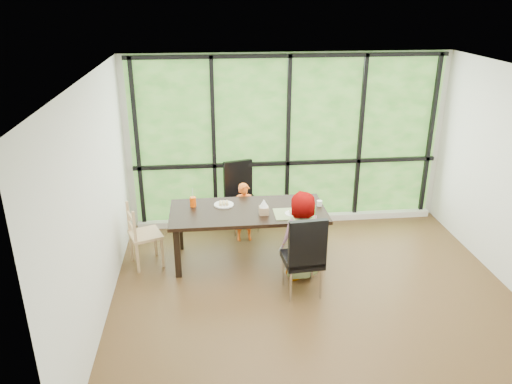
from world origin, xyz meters
TOP-DOWN VIEW (x-y plane):
  - ground at (0.00, 0.00)m, footprint 5.00×5.00m
  - back_wall at (0.00, 2.25)m, footprint 5.00×0.00m
  - foliage_backdrop at (0.00, 2.23)m, footprint 4.80×0.02m
  - window_mullions at (0.00, 2.19)m, footprint 4.80×0.06m
  - window_sill at (0.00, 2.15)m, footprint 4.80×0.12m
  - dining_table at (-0.73, 1.01)m, footprint 2.18×1.10m
  - chair_window_leather at (-0.74, 1.96)m, footprint 0.57×0.57m
  - chair_interior_leather at (-0.15, 0.10)m, footprint 0.50×0.50m
  - chair_end_beech at (-2.14, 1.01)m, footprint 0.52×0.53m
  - child_toddler at (-0.73, 1.59)m, footprint 0.34×0.24m
  - child_older at (-0.11, 0.47)m, footprint 0.67×0.54m
  - placemat at (-0.14, 0.82)m, footprint 0.51×0.38m
  - plate_far at (-1.06, 1.21)m, footprint 0.27×0.27m
  - plate_near at (-0.15, 0.82)m, footprint 0.21×0.21m
  - orange_cup at (-1.48, 1.22)m, footprint 0.09×0.09m
  - green_cup at (0.10, 0.77)m, footprint 0.09×0.09m
  - white_mug at (0.27, 1.05)m, footprint 0.07×0.07m
  - tissue_box at (-0.54, 0.86)m, footprint 0.12×0.12m
  - crepe_rolls_far at (-1.06, 1.21)m, footprint 0.15×0.12m
  - crepe_rolls_near at (-0.15, 0.82)m, footprint 0.10×0.12m
  - straw_white at (-1.48, 1.22)m, footprint 0.01×0.04m
  - straw_pink at (0.10, 0.77)m, footprint 0.01×0.04m
  - tissue at (-0.54, 0.86)m, footprint 0.12×0.12m

SIDE VIEW (x-z plane):
  - ground at x=0.00m, z-range 0.00..0.00m
  - window_sill at x=0.00m, z-range 0.00..0.10m
  - dining_table at x=-0.73m, z-range 0.00..0.75m
  - chair_end_beech at x=-2.14m, z-range 0.00..0.90m
  - child_toddler at x=-0.73m, z-range 0.00..0.91m
  - chair_window_leather at x=-0.74m, z-range 0.00..1.08m
  - chair_interior_leather at x=-0.15m, z-range 0.00..1.08m
  - child_older at x=-0.11m, z-range 0.00..1.19m
  - placemat at x=-0.14m, z-range 0.75..0.76m
  - plate_near at x=-0.15m, z-range 0.75..0.76m
  - plate_far at x=-1.06m, z-range 0.75..0.77m
  - crepe_rolls_near at x=-0.15m, z-range 0.76..0.80m
  - crepe_rolls_far at x=-1.06m, z-range 0.77..0.80m
  - white_mug at x=0.27m, z-range 0.75..0.83m
  - tissue_box at x=-0.54m, z-range 0.75..0.86m
  - orange_cup at x=-1.48m, z-range 0.75..0.89m
  - green_cup at x=0.10m, z-range 0.75..0.89m
  - tissue at x=-0.54m, z-range 0.86..0.97m
  - straw_white at x=-1.48m, z-range 0.83..1.03m
  - straw_pink at x=0.10m, z-range 0.83..1.03m
  - back_wall at x=0.00m, z-range -1.15..3.85m
  - foliage_backdrop at x=0.00m, z-range 0.03..2.67m
  - window_mullions at x=0.00m, z-range 0.03..2.67m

